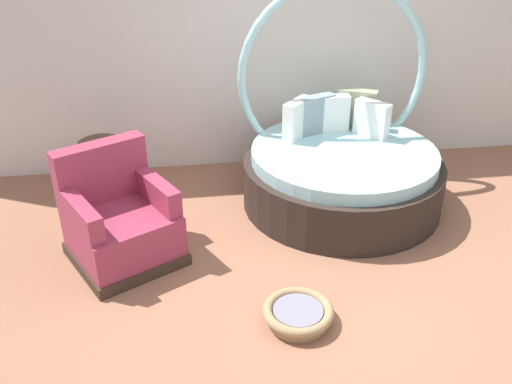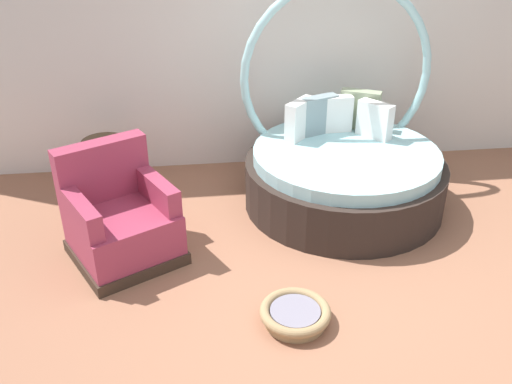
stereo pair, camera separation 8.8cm
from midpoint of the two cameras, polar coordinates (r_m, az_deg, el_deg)
ground_plane at (r=4.50m, az=9.04°, el=-9.41°), size 8.00×8.00×0.02m
back_wall at (r=5.99m, az=4.13°, el=15.93°), size 8.00×0.12×2.84m
round_daybed at (r=5.45m, az=9.30°, el=2.88°), size 1.90×1.90×2.06m
red_armchair at (r=4.72m, az=-13.18°, el=-2.85°), size 1.08×1.08×0.94m
pet_basket at (r=4.08m, az=4.64°, el=-12.30°), size 0.51×0.51×0.13m
side_table at (r=5.80m, az=-14.75°, el=4.24°), size 0.44×0.44×0.52m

